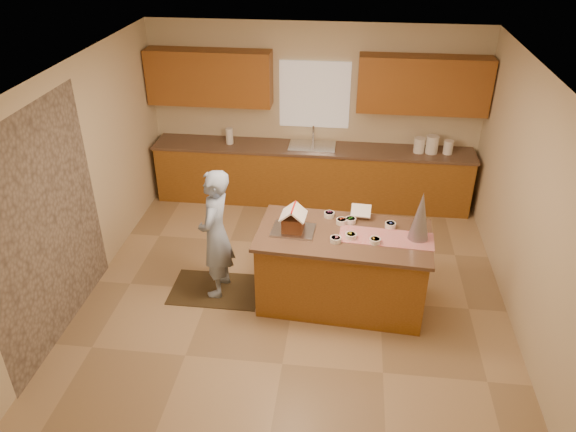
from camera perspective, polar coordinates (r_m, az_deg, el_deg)
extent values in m
plane|color=tan|center=(6.75, 0.65, -8.28)|extent=(5.50, 5.50, 0.00)
plane|color=silver|center=(5.50, 0.81, 14.40)|extent=(5.50, 5.50, 0.00)
plane|color=beige|center=(8.52, 2.74, 10.58)|extent=(5.50, 5.50, 0.00)
plane|color=beige|center=(3.83, -3.92, -17.77)|extent=(5.50, 5.50, 0.00)
plane|color=beige|center=(6.71, -21.04, 2.95)|extent=(5.50, 5.50, 0.00)
plane|color=beige|center=(6.29, 24.01, 0.46)|extent=(5.50, 5.50, 0.00)
plane|color=gray|center=(6.14, -23.84, -1.30)|extent=(0.00, 2.50, 2.50)
cube|color=white|center=(8.40, 2.78, 12.44)|extent=(1.05, 0.03, 1.00)
cube|color=brown|center=(8.59, 2.44, 4.18)|extent=(4.80, 0.60, 0.88)
cube|color=brown|center=(8.40, 2.51, 7.01)|extent=(4.85, 0.63, 0.04)
cube|color=#996220|center=(8.43, -8.15, 14.02)|extent=(1.85, 0.35, 0.80)
cube|color=#996220|center=(8.22, 13.86, 13.07)|extent=(1.85, 0.35, 0.80)
cube|color=silver|center=(8.41, 2.51, 6.94)|extent=(0.70, 0.45, 0.12)
cylinder|color=silver|center=(8.51, 2.63, 8.47)|extent=(0.03, 0.03, 0.28)
cube|color=brown|center=(6.43, 5.61, -5.59)|extent=(1.91, 1.05, 0.91)
cube|color=brown|center=(6.17, 5.82, -2.00)|extent=(2.00, 1.13, 0.04)
cube|color=#B00C19|center=(6.15, 10.13, -2.21)|extent=(1.05, 0.44, 0.01)
cube|color=silver|center=(6.16, 0.55, -1.49)|extent=(0.50, 0.38, 0.03)
cube|color=white|center=(6.44, 7.57, 0.54)|extent=(0.24, 0.19, 0.10)
cone|color=#B7B7C4|center=(6.06, 13.58, -0.01)|extent=(0.24, 0.24, 0.57)
cube|color=black|center=(6.89, -7.46, -7.55)|extent=(1.09, 0.71, 0.01)
imported|color=#8EA4C9|center=(6.43, -7.50, -1.86)|extent=(0.42, 0.61, 1.60)
cylinder|color=white|center=(8.40, 13.44, 7.15)|extent=(0.16, 0.16, 0.22)
cylinder|color=white|center=(8.41, 14.71, 7.18)|extent=(0.18, 0.18, 0.26)
cylinder|color=white|center=(8.46, 16.28, 6.87)|extent=(0.14, 0.14, 0.20)
cylinder|color=white|center=(8.53, -6.09, 8.25)|extent=(0.11, 0.11, 0.24)
cube|color=brown|center=(6.11, 0.55, -0.73)|extent=(0.24, 0.26, 0.16)
cube|color=white|center=(6.05, -0.06, 0.46)|extent=(0.17, 0.30, 0.13)
cube|color=white|center=(6.03, 1.17, 0.35)|extent=(0.17, 0.30, 0.13)
cylinder|color=red|center=(6.01, 0.56, 0.89)|extent=(0.04, 0.29, 0.02)
cylinder|color=#ED4929|center=(6.33, 5.56, -0.56)|extent=(0.12, 0.12, 0.06)
cylinder|color=#C38B22|center=(6.02, 9.01, -2.56)|extent=(0.12, 0.12, 0.06)
cylinder|color=blue|center=(6.34, 10.56, -0.93)|extent=(0.12, 0.12, 0.06)
cylinder|color=pink|center=(5.99, 4.96, -2.45)|extent=(0.12, 0.12, 0.06)
cylinder|color=green|center=(6.36, 6.51, -0.46)|extent=(0.12, 0.12, 0.06)
cylinder|color=#94317E|center=(6.45, 4.30, 0.16)|extent=(0.12, 0.12, 0.06)
cylinder|color=yellow|center=(6.07, 6.54, -2.07)|extent=(0.12, 0.12, 0.06)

